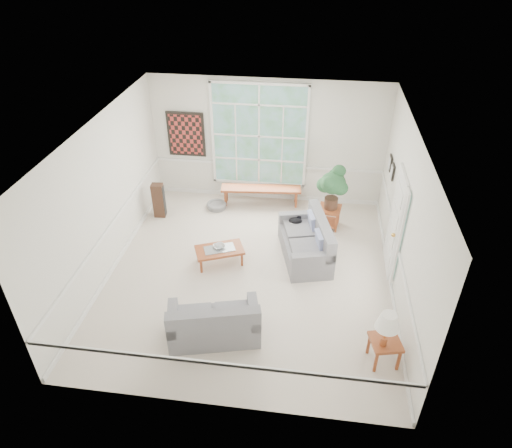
{
  "coord_description": "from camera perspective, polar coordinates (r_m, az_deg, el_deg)",
  "views": [
    {
      "loc": [
        1.06,
        -6.91,
        5.88
      ],
      "look_at": [
        0.1,
        0.2,
        1.05
      ],
      "focal_mm": 32.0,
      "sensor_mm": 36.0,
      "label": 1
    }
  ],
  "objects": [
    {
      "name": "wall_right",
      "position": [
        8.35,
        18.14,
        0.45
      ],
      "size": [
        0.02,
        6.0,
        3.0
      ],
      "primitive_type": "cube",
      "color": "silver",
      "rests_on": "ground"
    },
    {
      "name": "window_bench",
      "position": [
        11.16,
        0.62,
        3.53
      ],
      "size": [
        1.95,
        0.55,
        0.45
      ],
      "primitive_type": "cube",
      "rotation": [
        0.0,
        0.0,
        0.09
      ],
      "color": "brown",
      "rests_on": "floor"
    },
    {
      "name": "wall_left",
      "position": [
        9.02,
        -18.45,
        3.02
      ],
      "size": [
        0.02,
        6.0,
        3.0
      ],
      "primitive_type": "cube",
      "color": "silver",
      "rests_on": "ground"
    },
    {
      "name": "wall_front",
      "position": [
        5.96,
        -5.21,
        -13.48
      ],
      "size": [
        5.5,
        0.02,
        3.0
      ],
      "primitive_type": "cube",
      "color": "silver",
      "rests_on": "ground"
    },
    {
      "name": "wall_art",
      "position": [
        11.16,
        -8.74,
        11.01
      ],
      "size": [
        0.9,
        0.06,
        1.1
      ],
      "primitive_type": "cube",
      "color": "#5B1F1B",
      "rests_on": "wall_back"
    },
    {
      "name": "cat",
      "position": [
        9.74,
        4.95,
        0.42
      ],
      "size": [
        0.32,
        0.25,
        0.14
      ],
      "primitive_type": "ellipsoid",
      "rotation": [
        0.0,
        0.0,
        0.18
      ],
      "color": "black",
      "rests_on": "loveseat_right"
    },
    {
      "name": "loveseat_right",
      "position": [
        9.34,
        6.16,
        -1.88
      ],
      "size": [
        1.22,
        1.79,
        0.88
      ],
      "primitive_type": "cube",
      "rotation": [
        0.0,
        0.0,
        0.25
      ],
      "color": "slate",
      "rests_on": "floor"
    },
    {
      "name": "pewter_bowl",
      "position": [
        9.21,
        -4.63,
        -2.79
      ],
      "size": [
        0.38,
        0.38,
        0.07
      ],
      "primitive_type": "imported",
      "rotation": [
        0.0,
        0.0,
        0.6
      ],
      "color": "#A3A3A8",
      "rests_on": "coffee_table"
    },
    {
      "name": "window_back",
      "position": [
        10.81,
        0.38,
        10.92
      ],
      "size": [
        2.3,
        0.08,
        2.4
      ],
      "primitive_type": "cube",
      "color": "white",
      "rests_on": "wall_back"
    },
    {
      "name": "wall_frame_near",
      "position": [
        9.82,
        16.64,
        6.3
      ],
      "size": [
        0.04,
        0.26,
        0.32
      ],
      "primitive_type": "cube",
      "color": "black",
      "rests_on": "wall_right"
    },
    {
      "name": "door_sidelight",
      "position": [
        8.51,
        17.49,
        -1.61
      ],
      "size": [
        0.08,
        0.26,
        1.9
      ],
      "primitive_type": "cube",
      "color": "white",
      "rests_on": "wall_right"
    },
    {
      "name": "end_table",
      "position": [
        10.46,
        9.11,
        0.86
      ],
      "size": [
        0.55,
        0.55,
        0.49
      ],
      "primitive_type": "cube",
      "rotation": [
        0.0,
        0.0,
        -0.15
      ],
      "color": "brown",
      "rests_on": "floor"
    },
    {
      "name": "floor",
      "position": [
        9.13,
        -0.79,
        -6.15
      ],
      "size": [
        5.5,
        6.0,
        0.01
      ],
      "primitive_type": "cube",
      "color": "beige",
      "rests_on": "ground"
    },
    {
      "name": "pet_bed",
      "position": [
        11.12,
        -4.95,
        2.33
      ],
      "size": [
        0.48,
        0.48,
        0.14
      ],
      "primitive_type": "cylinder",
      "rotation": [
        0.0,
        0.0,
        0.01
      ],
      "color": "slate",
      "rests_on": "floor"
    },
    {
      "name": "table_lamp",
      "position": [
        7.23,
        15.97,
        -12.6
      ],
      "size": [
        0.39,
        0.39,
        0.63
      ],
      "primitive_type": null,
      "rotation": [
        0.0,
        0.0,
        -0.06
      ],
      "color": "silver",
      "rests_on": "side_table"
    },
    {
      "name": "wall_back",
      "position": [
        10.88,
        1.47,
        10.22
      ],
      "size": [
        5.5,
        0.02,
        3.0
      ],
      "primitive_type": "cube",
      "color": "silver",
      "rests_on": "ground"
    },
    {
      "name": "wall_frame_far",
      "position": [
        10.17,
        16.39,
        7.34
      ],
      "size": [
        0.04,
        0.26,
        0.32
      ],
      "primitive_type": "cube",
      "color": "black",
      "rests_on": "wall_right"
    },
    {
      "name": "houseplant",
      "position": [
        10.08,
        9.55,
        4.49
      ],
      "size": [
        0.62,
        0.62,
        1.03
      ],
      "primitive_type": null,
      "rotation": [
        0.0,
        0.0,
        -0.04
      ],
      "color": "#25542F",
      "rests_on": "end_table"
    },
    {
      "name": "entry_door",
      "position": [
        9.08,
        16.91,
        0.17
      ],
      "size": [
        0.08,
        0.9,
        2.1
      ],
      "primitive_type": "cube",
      "color": "white",
      "rests_on": "floor"
    },
    {
      "name": "ceiling",
      "position": [
        7.56,
        -0.97,
        11.56
      ],
      "size": [
        5.5,
        6.0,
        0.02
      ],
      "primitive_type": "cube",
      "color": "white",
      "rests_on": "ground"
    },
    {
      "name": "floor_speaker",
      "position": [
        10.84,
        -12.07,
        2.91
      ],
      "size": [
        0.28,
        0.23,
        0.84
      ],
      "primitive_type": "cube",
      "rotation": [
        0.0,
        0.0,
        0.08
      ],
      "color": "#3D2519",
      "rests_on": "floor"
    },
    {
      "name": "loveseat_front",
      "position": [
        7.69,
        -5.32,
        -11.6
      ],
      "size": [
        1.64,
        1.11,
        0.81
      ],
      "primitive_type": "cube",
      "rotation": [
        0.0,
        0.0,
        0.24
      ],
      "color": "slate",
      "rests_on": "floor"
    },
    {
      "name": "coffee_table",
      "position": [
        9.3,
        -4.55,
        -4.0
      ],
      "size": [
        1.08,
        0.85,
        0.35
      ],
      "primitive_type": "cube",
      "rotation": [
        0.0,
        0.0,
        0.4
      ],
      "color": "brown",
      "rests_on": "floor"
    },
    {
      "name": "side_table",
      "position": [
        7.69,
        15.66,
        -15.02
      ],
      "size": [
        0.54,
        0.54,
        0.46
      ],
      "primitive_type": "cube",
      "rotation": [
        0.0,
        0.0,
        0.23
      ],
      "color": "brown",
      "rests_on": "floor"
    }
  ]
}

